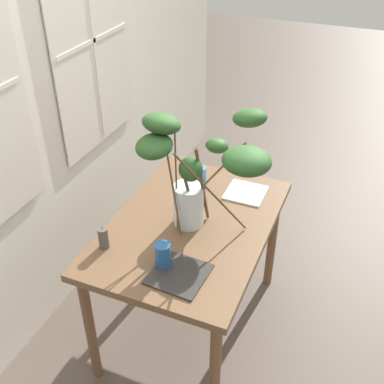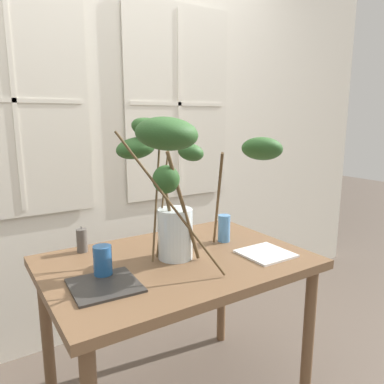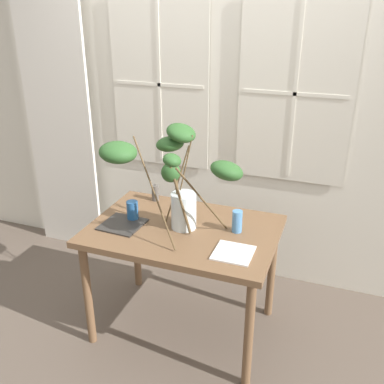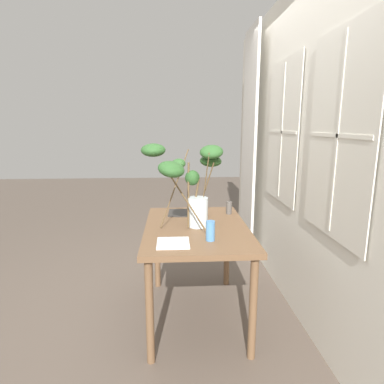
# 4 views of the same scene
# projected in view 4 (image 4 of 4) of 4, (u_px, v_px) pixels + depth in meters

# --- Properties ---
(ground) EXTENTS (14.00, 14.00, 0.00)m
(ground) POSITION_uv_depth(u_px,v_px,m) (196.00, 315.00, 2.63)
(ground) COLOR brown
(back_wall_with_windows) EXTENTS (4.65, 0.14, 2.66)m
(back_wall_with_windows) POSITION_uv_depth(u_px,v_px,m) (313.00, 151.00, 2.41)
(back_wall_with_windows) COLOR silver
(back_wall_with_windows) RESTS_ON ground
(curtain_sheer_side) EXTENTS (0.60, 0.03, 2.58)m
(curtain_sheer_side) POSITION_uv_depth(u_px,v_px,m) (249.00, 146.00, 3.74)
(curtain_sheer_side) COLOR silver
(curtain_sheer_side) RESTS_ON ground
(dining_table) EXTENTS (1.14, 0.78, 0.76)m
(dining_table) POSITION_uv_depth(u_px,v_px,m) (196.00, 237.00, 2.49)
(dining_table) COLOR brown
(dining_table) RESTS_ON ground
(vase_with_branches) EXTENTS (0.80, 0.71, 0.64)m
(vase_with_branches) POSITION_uv_depth(u_px,v_px,m) (188.00, 177.00, 2.42)
(vase_with_branches) COLOR silver
(vase_with_branches) RESTS_ON dining_table
(drinking_glass_blue_left) EXTENTS (0.07, 0.07, 0.13)m
(drinking_glass_blue_left) POSITION_uv_depth(u_px,v_px,m) (193.00, 207.00, 2.79)
(drinking_glass_blue_left) COLOR #235693
(drinking_glass_blue_left) RESTS_ON dining_table
(drinking_glass_blue_right) EXTENTS (0.06, 0.06, 0.14)m
(drinking_glass_blue_right) POSITION_uv_depth(u_px,v_px,m) (210.00, 231.00, 2.15)
(drinking_glass_blue_right) COLOR #4C84BC
(drinking_glass_blue_right) RESTS_ON dining_table
(plate_square_left) EXTENTS (0.26, 0.26, 0.01)m
(plate_square_left) POSITION_uv_depth(u_px,v_px,m) (182.00, 213.00, 2.83)
(plate_square_left) COLOR #2D2B28
(plate_square_left) RESTS_ON dining_table
(plate_square_right) EXTENTS (0.21, 0.21, 0.01)m
(plate_square_right) POSITION_uv_depth(u_px,v_px,m) (173.00, 243.00, 2.11)
(plate_square_right) COLOR white
(plate_square_right) RESTS_ON dining_table
(pillar_candle) EXTENTS (0.05, 0.05, 0.12)m
(pillar_candle) POSITION_uv_depth(u_px,v_px,m) (229.00, 208.00, 2.80)
(pillar_candle) COLOR #514C47
(pillar_candle) RESTS_ON dining_table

